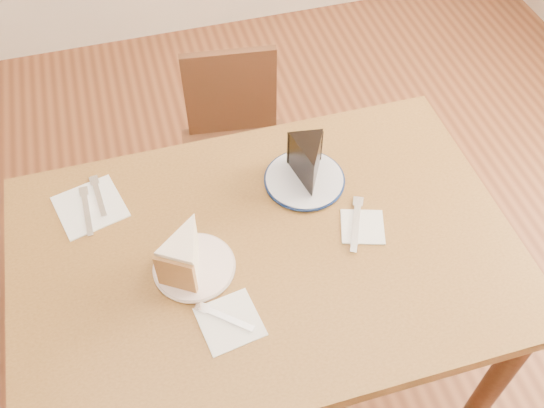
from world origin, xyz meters
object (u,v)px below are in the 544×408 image
Objects in this scene: chair_far at (237,150)px; plate_navy at (304,180)px; chocolate_cake at (309,165)px; carrot_cake at (187,251)px; plate_cream at (194,267)px; table at (266,271)px.

plate_navy reaches higher than chair_far.
plate_navy is 1.62× the size of chocolate_cake.
carrot_cake is at bearing 75.52° from chair_far.
chocolate_cake is (0.01, -0.00, 0.06)m from plate_navy.
chair_far is 3.72× the size of plate_navy.
carrot_cake is at bearing 34.93° from chocolate_cake.
chocolate_cake is (0.35, 0.17, 0.00)m from carrot_cake.
carrot_cake is at bearing -152.59° from plate_navy.
carrot_cake is 1.00× the size of chocolate_cake.
plate_navy is at bearing 29.51° from plate_cream.
table is at bearing 31.69° from carrot_cake.
chocolate_cake is (0.16, 0.17, 0.16)m from table.
plate_navy is 0.06m from chocolate_cake.
chocolate_cake reaches higher than carrot_cake.
plate_cream is 0.38m from plate_navy.
chair_far is 0.63m from chocolate_cake.
carrot_cake is (-0.26, -0.65, 0.39)m from chair_far.
chocolate_cake is (0.34, 0.18, 0.06)m from plate_cream.
chair_far is at bearing 100.81° from carrot_cake.
plate_cream is (-0.17, -0.01, 0.10)m from table.
table is at bearing -131.07° from plate_navy.
plate_navy is 0.38m from carrot_cake.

